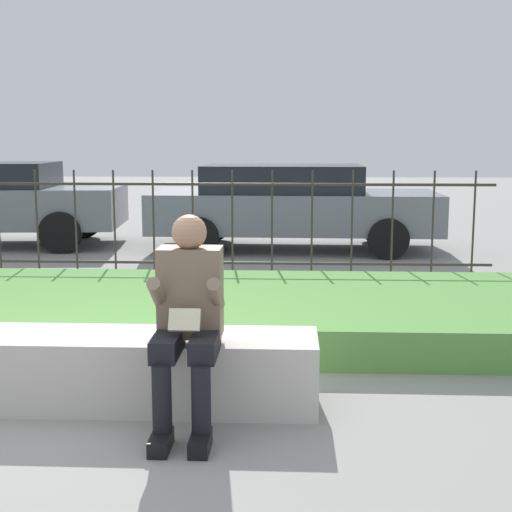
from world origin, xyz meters
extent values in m
plane|color=gray|center=(0.00, 0.00, 0.00)|extent=(60.00, 60.00, 0.00)
cube|color=beige|center=(0.20, 0.00, 0.23)|extent=(2.70, 0.56, 0.47)
cube|color=#9B978F|center=(0.20, 0.00, 0.04)|extent=(2.59, 0.51, 0.08)
cube|color=black|center=(0.67, -0.68, 0.04)|extent=(0.11, 0.26, 0.09)
cylinder|color=black|center=(0.67, -0.62, 0.28)|extent=(0.11, 0.11, 0.38)
cube|color=black|center=(0.67, -0.41, 0.53)|extent=(0.15, 0.42, 0.13)
cube|color=black|center=(0.89, -0.68, 0.04)|extent=(0.11, 0.26, 0.09)
cylinder|color=black|center=(0.89, -0.62, 0.28)|extent=(0.11, 0.11, 0.38)
cube|color=black|center=(0.89, -0.41, 0.53)|extent=(0.15, 0.42, 0.13)
cube|color=#7A6651|center=(0.78, -0.20, 0.80)|extent=(0.38, 0.24, 0.54)
sphere|color=tan|center=(0.78, -0.22, 1.16)|extent=(0.21, 0.21, 0.21)
cylinder|color=#7A6651|center=(0.61, -0.36, 0.82)|extent=(0.08, 0.29, 0.24)
cylinder|color=#7A6651|center=(0.95, -0.36, 0.82)|extent=(0.08, 0.29, 0.24)
cube|color=beige|center=(0.78, -0.46, 0.69)|extent=(0.18, 0.09, 0.13)
cube|color=#569342|center=(0.00, 1.94, 0.16)|extent=(9.45, 2.48, 0.32)
cylinder|color=#332D28|center=(0.00, 3.89, 0.27)|extent=(7.45, 0.03, 0.03)
cylinder|color=#332D28|center=(0.00, 3.89, 1.20)|extent=(7.45, 0.03, 0.03)
cylinder|color=#332D28|center=(-1.63, 3.89, 0.68)|extent=(0.02, 0.02, 1.37)
cylinder|color=#332D28|center=(-1.16, 3.89, 0.68)|extent=(0.02, 0.02, 1.37)
cylinder|color=#332D28|center=(-0.70, 3.89, 0.68)|extent=(0.02, 0.02, 1.37)
cylinder|color=#332D28|center=(-0.23, 3.89, 0.68)|extent=(0.02, 0.02, 1.37)
cylinder|color=#332D28|center=(0.23, 3.89, 0.68)|extent=(0.02, 0.02, 1.37)
cylinder|color=#332D28|center=(0.70, 3.89, 0.68)|extent=(0.02, 0.02, 1.37)
cylinder|color=#332D28|center=(1.16, 3.89, 0.68)|extent=(0.02, 0.02, 1.37)
cylinder|color=#332D28|center=(1.63, 3.89, 0.68)|extent=(0.02, 0.02, 1.37)
cylinder|color=#332D28|center=(2.09, 3.89, 0.68)|extent=(0.02, 0.02, 1.37)
cylinder|color=#332D28|center=(2.56, 3.89, 0.68)|extent=(0.02, 0.02, 1.37)
cylinder|color=#332D28|center=(3.03, 3.89, 0.68)|extent=(0.02, 0.02, 1.37)
cylinder|color=#332D28|center=(3.49, 3.89, 0.68)|extent=(0.02, 0.02, 1.37)
cube|color=slate|center=(1.44, 6.85, 0.60)|extent=(4.49, 1.92, 0.61)
cube|color=black|center=(1.26, 6.86, 1.12)|extent=(2.48, 1.66, 0.42)
cylinder|color=black|center=(2.80, 5.93, 0.30)|extent=(0.60, 0.21, 0.60)
cylinder|color=black|center=(2.83, 7.73, 0.30)|extent=(0.60, 0.21, 0.60)
cylinder|color=black|center=(0.04, 5.98, 0.30)|extent=(0.60, 0.21, 0.60)
cylinder|color=black|center=(0.07, 7.78, 0.30)|extent=(0.60, 0.21, 0.60)
cylinder|color=black|center=(-2.14, 6.27, 0.32)|extent=(0.65, 0.25, 0.64)
cylinder|color=black|center=(-2.28, 8.04, 0.32)|extent=(0.65, 0.25, 0.64)
camera|label=1|loc=(1.37, -4.38, 1.69)|focal=50.00mm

